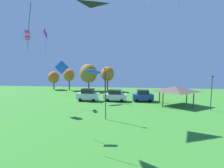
# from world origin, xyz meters

# --- Properties ---
(kite_flying_1) EXTENTS (0.89, 2.47, 5.01)m
(kite_flying_1) POSITION_xyz_m (-15.62, 35.96, 13.61)
(kite_flying_1) COLOR purple
(kite_flying_2) EXTENTS (3.57, 2.00, 1.39)m
(kite_flying_2) POSITION_xyz_m (-6.58, 37.49, 6.23)
(kite_flying_2) COLOR blue
(kite_flying_3) EXTENTS (1.15, 1.18, 3.25)m
(kite_flying_3) POSITION_xyz_m (-16.59, 31.50, 12.65)
(kite_flying_3) COLOR #E54C93
(kite_flying_5) EXTENTS (1.45, 0.58, 3.08)m
(kite_flying_5) POSITION_xyz_m (-6.45, 21.47, 7.19)
(kite_flying_5) COLOR blue
(kite_flying_7) EXTENTS (4.17, 3.63, 0.23)m
(kite_flying_7) POSITION_xyz_m (-5.10, 29.83, 14.93)
(kite_flying_7) COLOR black
(parked_car_leftmost) EXTENTS (4.66, 2.25, 2.59)m
(parked_car_leftmost) POSITION_xyz_m (-7.84, 38.20, 1.26)
(parked_car_leftmost) COLOR silver
(parked_car_leftmost) RESTS_ON ground
(parked_car_second_from_left) EXTENTS (4.82, 2.28, 2.36)m
(parked_car_second_from_left) POSITION_xyz_m (-2.11, 38.57, 1.17)
(parked_car_second_from_left) COLOR silver
(parked_car_second_from_left) RESTS_ON ground
(parked_car_third_from_left) EXTENTS (4.38, 2.26, 2.40)m
(parked_car_third_from_left) POSITION_xyz_m (3.61, 38.99, 1.18)
(parked_car_third_from_left) COLOR #234299
(parked_car_third_from_left) RESTS_ON ground
(park_pavilion) EXTENTS (6.79, 5.05, 3.60)m
(park_pavilion) POSITION_xyz_m (9.49, 36.19, 3.08)
(park_pavilion) COLOR brown
(park_pavilion) RESTS_ON ground
(light_post_0) EXTENTS (0.36, 0.20, 5.82)m
(light_post_0) POSITION_xyz_m (14.44, 32.97, 3.30)
(light_post_0) COLOR #2D2D33
(light_post_0) RESTS_ON ground
(light_post_1) EXTENTS (0.36, 0.20, 6.93)m
(light_post_1) POSITION_xyz_m (-4.23, 38.24, 3.87)
(light_post_1) COLOR #2D2D33
(light_post_1) RESTS_ON ground
(light_post_2) EXTENTS (0.36, 0.20, 6.66)m
(light_post_2) POSITION_xyz_m (-2.27, 26.25, 3.74)
(light_post_2) COLOR #2D2D33
(light_post_2) RESTS_ON ground
(treeline_tree_0) EXTENTS (3.27, 3.27, 5.53)m
(treeline_tree_0) POSITION_xyz_m (-22.54, 53.65, 3.71)
(treeline_tree_0) COLOR brown
(treeline_tree_0) RESTS_ON ground
(treeline_tree_1) EXTENTS (3.25, 3.25, 6.32)m
(treeline_tree_1) POSITION_xyz_m (-17.14, 52.36, 4.50)
(treeline_tree_1) COLOR brown
(treeline_tree_1) RESTS_ON ground
(treeline_tree_2) EXTENTS (4.92, 4.92, 7.81)m
(treeline_tree_2) POSITION_xyz_m (-11.16, 52.07, 5.10)
(treeline_tree_2) COLOR brown
(treeline_tree_2) RESTS_ON ground
(treeline_tree_3) EXTENTS (3.75, 3.75, 7.02)m
(treeline_tree_3) POSITION_xyz_m (-5.66, 52.29, 4.94)
(treeline_tree_3) COLOR brown
(treeline_tree_3) RESTS_ON ground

